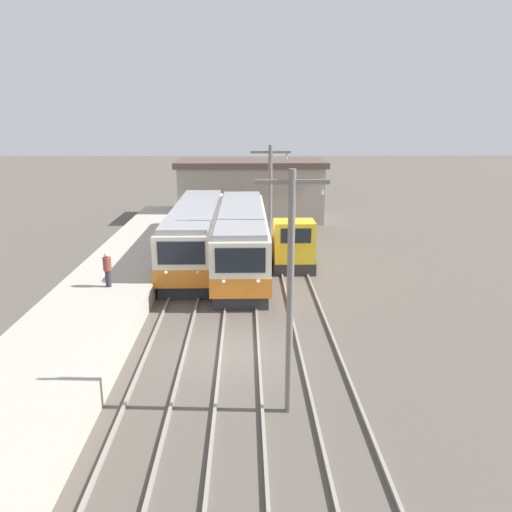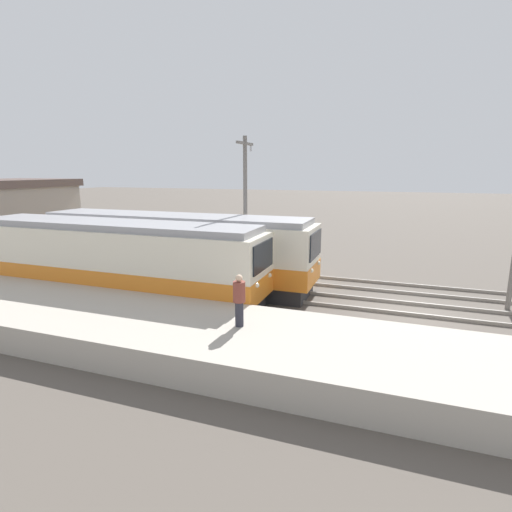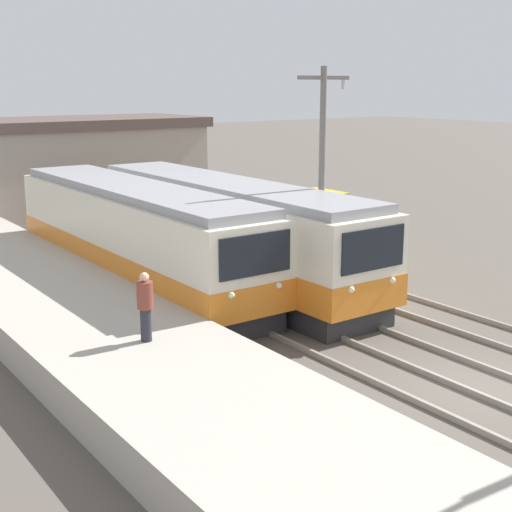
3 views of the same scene
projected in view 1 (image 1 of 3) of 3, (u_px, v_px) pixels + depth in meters
The scene contains 12 objects.
ground_plane at pixel (235, 352), 18.96m from camera, with size 200.00×200.00×0.00m, color #564F47.
platform_left at pixel (68, 342), 18.71m from camera, with size 4.50×54.00×0.96m, color #ADA599.
track_left at pixel (166, 351), 18.89m from camera, with size 1.54×60.00×0.14m.
track_center at pixel (240, 351), 18.95m from camera, with size 1.54×60.00×0.14m.
track_right at pixel (318, 350), 19.01m from camera, with size 1.54×60.00×0.14m.
commuter_train_left at pixel (196, 236), 30.40m from camera, with size 2.84×14.08×3.50m.
commuter_train_center at pixel (241, 241), 29.16m from camera, with size 2.84×14.33×3.57m.
shunting_locomotive at pixel (291, 245), 30.10m from camera, with size 2.40×5.77×3.00m.
catenary_mast_near at pixel (291, 287), 14.11m from camera, with size 2.00×0.20×7.31m.
catenary_mast_mid at pixel (270, 212), 25.44m from camera, with size 2.00×0.20×7.31m.
person_on_platform at pixel (107, 268), 23.18m from camera, with size 0.38×0.38×1.65m.
station_building at pixel (251, 189), 43.33m from camera, with size 12.60×6.30×5.10m.
Camera 1 is at (0.44, -17.29, 8.63)m, focal length 35.00 mm.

